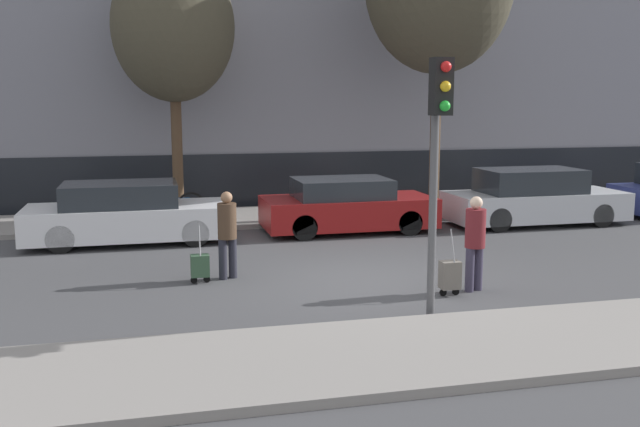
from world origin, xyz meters
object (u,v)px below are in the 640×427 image
(parked_car_2, at_px, (534,199))
(trolley_right, at_px, (450,275))
(parked_car_0, at_px, (127,214))
(pedestrian_right, at_px, (475,238))
(parked_bicycle, at_px, (170,206))
(trolley_left, at_px, (200,266))
(traffic_light, at_px, (438,136))
(bare_tree_near_crossing, at_px, (173,27))
(parked_car_1, at_px, (346,206))
(pedestrian_left, at_px, (227,230))

(parked_car_2, height_order, trolley_right, parked_car_2)
(parked_car_0, bearing_deg, pedestrian_right, -44.31)
(parked_car_2, distance_m, pedestrian_right, 7.06)
(parked_car_2, relative_size, parked_bicycle, 2.59)
(parked_car_0, height_order, trolley_left, parked_car_0)
(parked_car_2, bearing_deg, traffic_light, -129.44)
(pedestrian_right, relative_size, traffic_light, 0.43)
(traffic_light, relative_size, bare_tree_near_crossing, 0.55)
(parked_car_1, distance_m, parked_car_2, 4.96)
(parked_car_1, relative_size, pedestrian_left, 2.60)
(pedestrian_right, distance_m, trolley_right, 0.79)
(pedestrian_right, relative_size, bare_tree_near_crossing, 0.24)
(pedestrian_left, bearing_deg, parked_car_1, 28.43)
(trolley_left, relative_size, bare_tree_near_crossing, 0.15)
(parked_bicycle, bearing_deg, trolley_right, -61.81)
(pedestrian_right, bearing_deg, parked_car_1, 76.54)
(pedestrian_right, bearing_deg, pedestrian_left, 135.77)
(trolley_left, bearing_deg, pedestrian_right, -20.02)
(parked_car_2, bearing_deg, parked_car_1, 177.65)
(parked_car_0, distance_m, traffic_light, 8.50)
(trolley_left, height_order, trolley_right, trolley_right)
(trolley_right, relative_size, bare_tree_near_crossing, 0.16)
(pedestrian_left, xyz_separation_m, trolley_left, (-0.51, -0.20, -0.58))
(traffic_light, bearing_deg, trolley_left, 137.58)
(parked_car_2, height_order, pedestrian_right, pedestrian_right)
(pedestrian_right, bearing_deg, trolley_left, 140.57)
(parked_car_1, height_order, bare_tree_near_crossing, bare_tree_near_crossing)
(pedestrian_left, bearing_deg, bare_tree_near_crossing, 73.66)
(parked_car_1, distance_m, bare_tree_near_crossing, 6.42)
(parked_bicycle, xyz_separation_m, bare_tree_near_crossing, (0.25, 0.64, 4.52))
(parked_car_1, bearing_deg, traffic_light, -95.45)
(parked_car_1, xyz_separation_m, pedestrian_right, (0.60, -5.75, 0.29))
(trolley_left, bearing_deg, bare_tree_near_crossing, 90.33)
(parked_car_0, bearing_deg, traffic_light, -56.97)
(bare_tree_near_crossing, bearing_deg, trolley_left, -89.67)
(trolley_right, bearing_deg, parked_car_0, 132.08)
(pedestrian_left, relative_size, trolley_left, 1.52)
(parked_car_2, relative_size, traffic_light, 1.21)
(parked_car_1, bearing_deg, bare_tree_near_crossing, 146.38)
(pedestrian_right, distance_m, parked_bicycle, 9.05)
(trolley_left, bearing_deg, trolley_right, -24.66)
(bare_tree_near_crossing, bearing_deg, parked_bicycle, -111.14)
(bare_tree_near_crossing, bearing_deg, parked_car_2, -17.52)
(parked_car_1, bearing_deg, pedestrian_left, -130.39)
(pedestrian_left, xyz_separation_m, trolley_right, (3.42, -2.01, -0.55))
(parked_car_1, relative_size, trolley_left, 3.95)
(parked_car_0, relative_size, traffic_light, 1.20)
(parked_car_1, relative_size, pedestrian_right, 2.56)
(parked_car_2, bearing_deg, trolley_right, -130.36)
(parked_bicycle, bearing_deg, parked_car_0, -116.24)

